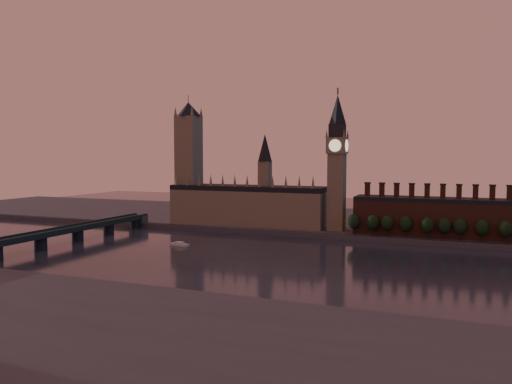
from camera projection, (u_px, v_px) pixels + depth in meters
ground at (275, 263)px, 280.74m from camera, size 900.00×900.00×0.00m
north_bank at (342, 221)px, 445.32m from camera, size 900.00×182.00×4.00m
palace_of_westminster at (248, 203)px, 409.50m from camera, size 130.00×30.30×74.00m
victoria_tower at (189, 157)px, 427.59m from camera, size 24.00×24.00×108.00m
big_ben at (337, 161)px, 374.69m from camera, size 15.00×15.00×107.00m
chimney_block at (434, 216)px, 351.42m from camera, size 110.00×25.00×37.00m
embankment_tree_0 at (354, 221)px, 357.09m from camera, size 8.60×8.60×14.88m
embankment_tree_1 at (373, 222)px, 351.57m from camera, size 8.60×8.60×14.88m
embankment_tree_2 at (387, 223)px, 348.52m from camera, size 8.60×8.60×14.88m
embankment_tree_3 at (406, 224)px, 344.55m from camera, size 8.60×8.60×14.88m
embankment_tree_4 at (427, 225)px, 337.89m from camera, size 8.60×8.60×14.88m
embankment_tree_5 at (444, 226)px, 335.40m from camera, size 8.60×8.60×14.88m
embankment_tree_6 at (460, 226)px, 331.84m from camera, size 8.60×8.60×14.88m
embankment_tree_7 at (482, 228)px, 326.31m from camera, size 8.60×8.60×14.88m
embankment_tree_8 at (505, 229)px, 320.27m from camera, size 8.60×8.60×14.88m
westminster_bridge at (57, 235)px, 335.46m from camera, size 14.00×200.00×11.55m
river_boat at (180, 244)px, 334.65m from camera, size 14.24×5.61×2.77m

